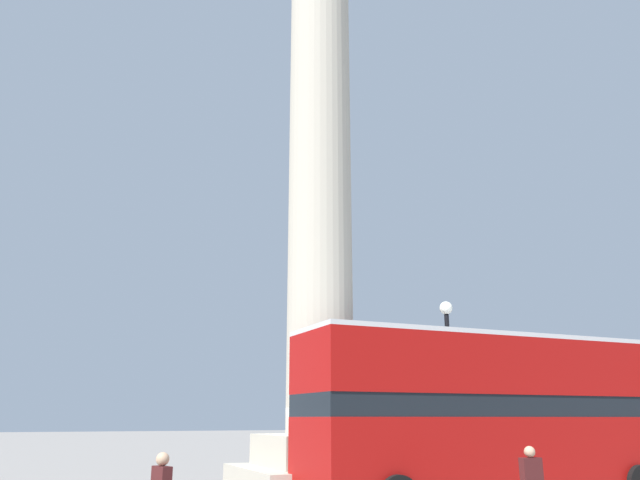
{
  "coord_description": "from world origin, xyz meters",
  "views": [
    {
      "loc": [
        -7.4,
        -17.58,
        2.21
      ],
      "look_at": [
        0.0,
        0.0,
        7.67
      ],
      "focal_mm": 35.0,
      "sensor_mm": 36.0,
      "label": 1
    }
  ],
  "objects_px": {
    "bus_a": "(490,410)",
    "street_lamp": "(451,389)",
    "monument_column": "(320,168)",
    "equestrian_statue": "(465,437)"
  },
  "relations": [
    {
      "from": "bus_a",
      "to": "street_lamp",
      "type": "bearing_deg",
      "value": 97.74
    },
    {
      "from": "bus_a",
      "to": "equestrian_statue",
      "type": "height_order",
      "value": "equestrian_statue"
    },
    {
      "from": "monument_column",
      "to": "bus_a",
      "type": "relative_size",
      "value": 2.24
    },
    {
      "from": "equestrian_statue",
      "to": "monument_column",
      "type": "bearing_deg",
      "value": -140.34
    },
    {
      "from": "equestrian_statue",
      "to": "street_lamp",
      "type": "bearing_deg",
      "value": -116.28
    },
    {
      "from": "monument_column",
      "to": "bus_a",
      "type": "height_order",
      "value": "monument_column"
    },
    {
      "from": "bus_a",
      "to": "equestrian_statue",
      "type": "relative_size",
      "value": 1.87
    },
    {
      "from": "bus_a",
      "to": "equestrian_statue",
      "type": "xyz_separation_m",
      "value": [
        4.48,
        7.55,
        -0.96
      ]
    },
    {
      "from": "monument_column",
      "to": "street_lamp",
      "type": "bearing_deg",
      "value": -25.97
    },
    {
      "from": "street_lamp",
      "to": "equestrian_statue",
      "type": "bearing_deg",
      "value": 52.14
    }
  ]
}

